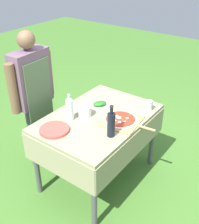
# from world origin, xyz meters

# --- Properties ---
(ground_plane) EXTENTS (12.00, 12.00, 0.00)m
(ground_plane) POSITION_xyz_m (0.00, 0.00, 0.00)
(ground_plane) COLOR #477A2D
(prep_table) EXTENTS (1.23, 0.86, 0.79)m
(prep_table) POSITION_xyz_m (0.00, 0.00, 0.69)
(prep_table) COLOR gray
(prep_table) RESTS_ON ground
(person_cook) EXTENTS (0.59, 0.20, 1.57)m
(person_cook) POSITION_xyz_m (-0.17, 0.73, 0.92)
(person_cook) COLOR #4C4C51
(person_cook) RESTS_ON ground
(pizza_on_peel) EXTENTS (0.40, 0.56, 0.05)m
(pizza_on_peel) POSITION_xyz_m (0.06, -0.23, 0.81)
(pizza_on_peel) COLOR tan
(pizza_on_peel) RESTS_ON prep_table
(oil_bottle) EXTENTS (0.07, 0.07, 0.30)m
(oil_bottle) POSITION_xyz_m (-0.19, -0.29, 0.92)
(oil_bottle) COLOR black
(oil_bottle) RESTS_ON prep_table
(water_bottle) EXTENTS (0.07, 0.07, 0.27)m
(water_bottle) POSITION_xyz_m (-0.21, 0.19, 0.92)
(water_bottle) COLOR silver
(water_bottle) RESTS_ON prep_table
(herb_container) EXTENTS (0.20, 0.18, 0.05)m
(herb_container) POSITION_xyz_m (0.18, 0.11, 0.82)
(herb_container) COLOR silver
(herb_container) RESTS_ON prep_table
(mixing_tub) EXTENTS (0.13, 0.13, 0.11)m
(mixing_tub) POSITION_xyz_m (-0.07, 0.12, 0.85)
(mixing_tub) COLOR silver
(mixing_tub) RESTS_ON prep_table
(plate_stack) EXTENTS (0.28, 0.28, 0.02)m
(plate_stack) POSITION_xyz_m (-0.44, 0.17, 0.81)
(plate_stack) COLOR #DB4C42
(plate_stack) RESTS_ON prep_table
(sauce_jar) EXTENTS (0.07, 0.07, 0.11)m
(sauce_jar) POSITION_xyz_m (0.41, -0.34, 0.84)
(sauce_jar) COLOR silver
(sauce_jar) RESTS_ON prep_table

